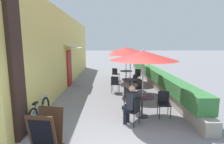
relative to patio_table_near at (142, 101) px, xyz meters
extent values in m
cube|color=#E0CC6B|center=(-3.67, 5.39, 1.56)|extent=(0.24, 14.60, 4.20)
cube|color=black|center=(-3.49, -1.30, 1.56)|extent=(0.12, 0.56, 4.20)
cube|color=maroon|center=(-3.51, 4.66, 0.51)|extent=(0.08, 0.96, 2.10)
cube|color=beige|center=(-3.20, 4.66, 1.81)|extent=(0.78, 1.80, 0.30)
cube|color=gray|center=(1.63, 5.29, -0.31)|extent=(0.44, 13.60, 0.45)
cube|color=#387A3D|center=(1.63, 5.29, 0.19)|extent=(0.60, 12.92, 0.56)
cylinder|color=#28282D|center=(0.00, 0.00, -0.53)|extent=(0.44, 0.44, 0.02)
cylinder|color=#28282D|center=(0.00, 0.00, -0.18)|extent=(0.06, 0.06, 0.70)
cylinder|color=#28282D|center=(0.00, 0.00, 0.17)|extent=(0.82, 0.82, 0.02)
cylinder|color=#B7B7BC|center=(0.00, 0.00, 0.57)|extent=(0.04, 0.04, 2.22)
cone|color=red|center=(0.00, 0.00, 1.58)|extent=(2.25, 2.25, 0.31)
sphere|color=#B7B7BC|center=(0.00, 0.00, 1.74)|extent=(0.07, 0.07, 0.07)
cube|color=black|center=(-0.44, -0.61, -0.09)|extent=(0.56, 0.56, 0.04)
cube|color=black|center=(-0.29, -0.72, 0.12)|extent=(0.25, 0.33, 0.42)
cylinder|color=black|center=(-0.48, -0.36, -0.31)|extent=(0.02, 0.02, 0.45)
cylinder|color=black|center=(-0.69, -0.65, -0.31)|extent=(0.02, 0.02, 0.45)
cylinder|color=black|center=(-0.19, -0.57, -0.31)|extent=(0.02, 0.02, 0.45)
cylinder|color=black|center=(-0.40, -0.86, -0.31)|extent=(0.02, 0.02, 0.45)
cylinder|color=#23232D|center=(-0.54, -0.44, -0.30)|extent=(0.11, 0.11, 0.47)
cylinder|color=#23232D|center=(-0.63, -0.57, -0.30)|extent=(0.11, 0.11, 0.47)
cube|color=#23232D|center=(-0.51, -0.55, -0.01)|extent=(0.47, 0.45, 0.12)
cube|color=#282D38|center=(-0.42, -0.62, 0.24)|extent=(0.38, 0.40, 0.50)
sphere|color=tan|center=(-0.44, -0.61, 0.61)|extent=(0.20, 0.20, 0.20)
cube|color=black|center=(0.74, -0.08, -0.09)|extent=(0.44, 0.44, 0.04)
cube|color=black|center=(0.76, 0.11, 0.12)|extent=(0.38, 0.07, 0.42)
cylinder|color=black|center=(0.55, -0.24, -0.31)|extent=(0.02, 0.02, 0.45)
cylinder|color=black|center=(0.91, -0.27, -0.31)|extent=(0.02, 0.02, 0.45)
cylinder|color=black|center=(0.58, 0.12, -0.31)|extent=(0.02, 0.02, 0.45)
cylinder|color=black|center=(0.94, 0.08, -0.31)|extent=(0.02, 0.02, 0.45)
cube|color=black|center=(-0.31, 0.68, -0.09)|extent=(0.53, 0.53, 0.04)
cube|color=black|center=(-0.47, 0.61, 0.12)|extent=(0.18, 0.36, 0.42)
cylinder|color=black|center=(-0.07, 0.59, -0.31)|extent=(0.02, 0.02, 0.45)
cylinder|color=black|center=(-0.22, 0.92, -0.31)|extent=(0.02, 0.02, 0.45)
cylinder|color=black|center=(-0.40, 0.45, -0.31)|extent=(0.02, 0.02, 0.45)
cylinder|color=black|center=(-0.54, 0.77, -0.31)|extent=(0.02, 0.02, 0.45)
cylinder|color=#B73D3D|center=(0.04, -0.16, 0.23)|extent=(0.07, 0.07, 0.09)
cylinder|color=#28282D|center=(-0.07, 2.86, -0.53)|extent=(0.44, 0.44, 0.02)
cylinder|color=#28282D|center=(-0.07, 2.86, -0.18)|extent=(0.06, 0.06, 0.70)
cylinder|color=#28282D|center=(-0.07, 2.86, 0.17)|extent=(0.82, 0.82, 0.02)
cylinder|color=#B7B7BC|center=(-0.07, 2.86, 0.57)|extent=(0.04, 0.04, 2.22)
cone|color=red|center=(-0.07, 2.86, 1.58)|extent=(2.25, 2.25, 0.31)
sphere|color=#B7B7BC|center=(-0.07, 2.86, 1.74)|extent=(0.07, 0.07, 0.07)
cube|color=black|center=(-0.80, 3.03, -0.09)|extent=(0.48, 0.48, 0.04)
cube|color=black|center=(-0.85, 2.86, 0.12)|extent=(0.38, 0.12, 0.42)
cylinder|color=black|center=(-0.58, 3.17, -0.31)|extent=(0.02, 0.02, 0.45)
cylinder|color=black|center=(-0.93, 3.25, -0.31)|extent=(0.02, 0.02, 0.45)
cylinder|color=black|center=(-0.67, 2.82, -0.31)|extent=(0.02, 0.02, 0.45)
cylinder|color=black|center=(-1.02, 2.90, -0.31)|extent=(0.02, 0.02, 0.45)
cube|color=black|center=(0.14, 2.14, -0.09)|extent=(0.50, 0.50, 0.04)
cube|color=black|center=(0.31, 2.19, 0.12)|extent=(0.14, 0.37, 0.42)
cylinder|color=black|center=(-0.09, 2.26, -0.31)|extent=(0.02, 0.02, 0.45)
cylinder|color=black|center=(0.01, 1.91, -0.31)|extent=(0.02, 0.02, 0.45)
cylinder|color=black|center=(0.26, 2.36, -0.31)|extent=(0.02, 0.02, 0.45)
cylinder|color=black|center=(0.36, 2.02, -0.31)|extent=(0.02, 0.02, 0.45)
cube|color=black|center=(0.44, 3.40, -0.09)|extent=(0.57, 0.57, 0.04)
cube|color=black|center=(0.31, 3.53, 0.12)|extent=(0.28, 0.30, 0.42)
cylinder|color=black|center=(0.45, 3.14, -0.31)|extent=(0.02, 0.02, 0.45)
cylinder|color=black|center=(0.70, 3.40, -0.31)|extent=(0.02, 0.02, 0.45)
cylinder|color=black|center=(0.19, 3.39, -0.31)|extent=(0.02, 0.02, 0.45)
cylinder|color=black|center=(0.44, 3.65, -0.31)|extent=(0.02, 0.02, 0.45)
cylinder|color=#28282D|center=(0.00, 5.62, -0.53)|extent=(0.44, 0.44, 0.02)
cylinder|color=#28282D|center=(0.00, 5.62, -0.18)|extent=(0.06, 0.06, 0.70)
cylinder|color=#28282D|center=(0.00, 5.62, 0.17)|extent=(0.82, 0.82, 0.02)
cylinder|color=#B7B7BC|center=(0.00, 5.62, 0.57)|extent=(0.04, 0.04, 2.22)
cone|color=red|center=(0.00, 5.62, 1.58)|extent=(2.25, 2.25, 0.31)
sphere|color=#B7B7BC|center=(0.00, 5.62, 1.74)|extent=(0.07, 0.07, 0.07)
cube|color=black|center=(-0.65, 5.99, -0.09)|extent=(0.54, 0.54, 0.04)
cube|color=black|center=(-0.74, 5.83, 0.12)|extent=(0.35, 0.21, 0.42)
cylinder|color=black|center=(-0.41, 6.06, -0.31)|extent=(0.02, 0.02, 0.45)
cylinder|color=black|center=(-0.72, 6.23, -0.31)|extent=(0.02, 0.02, 0.45)
cylinder|color=black|center=(-0.58, 5.74, -0.31)|extent=(0.02, 0.02, 0.45)
cylinder|color=black|center=(-0.90, 5.92, -0.31)|extent=(0.02, 0.02, 0.45)
cube|color=black|center=(0.66, 5.26, -0.09)|extent=(0.54, 0.54, 0.04)
cube|color=black|center=(0.75, 5.42, 0.12)|extent=(0.35, 0.21, 0.42)
cylinder|color=black|center=(0.41, 5.19, -0.31)|extent=(0.02, 0.02, 0.45)
cylinder|color=black|center=(0.73, 5.01, -0.31)|extent=(0.02, 0.02, 0.45)
cylinder|color=black|center=(0.59, 5.50, -0.31)|extent=(0.02, 0.02, 0.45)
cylinder|color=black|center=(0.90, 5.33, -0.31)|extent=(0.02, 0.02, 0.45)
cylinder|color=white|center=(-0.02, 5.73, 0.23)|extent=(0.07, 0.07, 0.09)
torus|color=black|center=(-3.32, 0.01, -0.19)|extent=(0.06, 0.70, 0.70)
torus|color=black|center=(-3.32, -1.00, -0.19)|extent=(0.06, 0.70, 0.70)
cylinder|color=#236BA8|center=(-3.32, -0.49, 0.00)|extent=(0.04, 0.79, 0.04)
cylinder|color=#236BA8|center=(-3.32, -0.67, -0.17)|extent=(0.04, 0.58, 0.38)
cylinder|color=#236BA8|center=(-3.32, -0.77, 0.11)|extent=(0.04, 0.04, 0.24)
cube|color=black|center=(-3.32, -0.77, 0.23)|extent=(0.10, 0.22, 0.05)
cylinder|color=#236BA8|center=(-3.32, -0.03, 0.18)|extent=(0.03, 0.46, 0.03)
cube|color=#422819|center=(-2.60, -1.65, -0.05)|extent=(0.67, 0.32, 0.95)
cube|color=black|center=(-2.60, -1.63, -0.03)|extent=(0.55, 0.23, 0.72)
cube|color=#422819|center=(-2.66, -2.05, -0.05)|extent=(0.67, 0.32, 0.95)
cube|color=black|center=(-2.66, -2.07, -0.03)|extent=(0.55, 0.23, 0.72)
camera|label=1|loc=(-1.15, -5.74, 1.97)|focal=28.00mm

